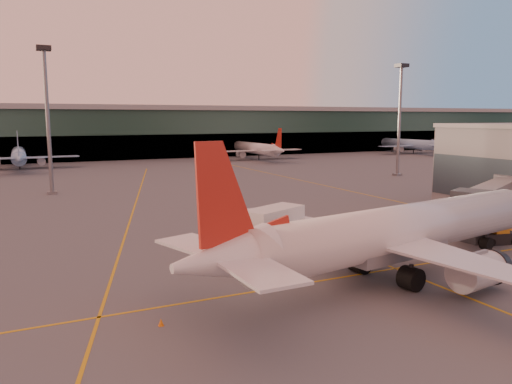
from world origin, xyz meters
name	(u,v)px	position (x,y,z in m)	size (l,w,h in m)	color
ground	(388,295)	(0.00, 0.00, 0.00)	(600.00, 600.00, 0.00)	#4C4F54
taxi_markings	(152,208)	(-7.32, 44.49, 0.01)	(100.12, 173.00, 0.01)	gold
terminal	(101,132)	(0.00, 141.79, 8.76)	(400.00, 20.00, 17.60)	#19382D
mast_west_near	(47,109)	(-20.00, 66.00, 14.86)	(2.40, 2.40, 25.60)	slate
mast_east_near	(400,112)	(55.00, 62.00, 14.86)	(2.40, 2.40, 25.60)	slate
distant_aircraft_row	(36,168)	(-21.00, 118.00, 0.00)	(290.00, 34.00, 13.00)	#84B0DD
main_airplane	(393,233)	(2.81, 2.93, 3.91)	(39.71, 36.00, 12.02)	silver
jet_bridge	(496,196)	(26.71, 12.38, 4.09)	(20.96, 12.46, 5.92)	slate
catering_truck	(274,230)	(-3.32, 12.63, 2.83)	(6.98, 5.18, 4.97)	#B03919
gpu_cart	(509,236)	(23.09, 7.48, 0.60)	(2.40, 1.88, 1.23)	orange
pushback_tug	(497,236)	(21.10, 7.42, 0.80)	(4.18, 2.80, 1.98)	black
cone_tail	(161,322)	(-17.27, 1.81, 0.24)	(0.38, 0.38, 0.49)	orange
cone_wing_left	(279,234)	(1.42, 20.44, 0.25)	(0.41, 0.41, 0.52)	orange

